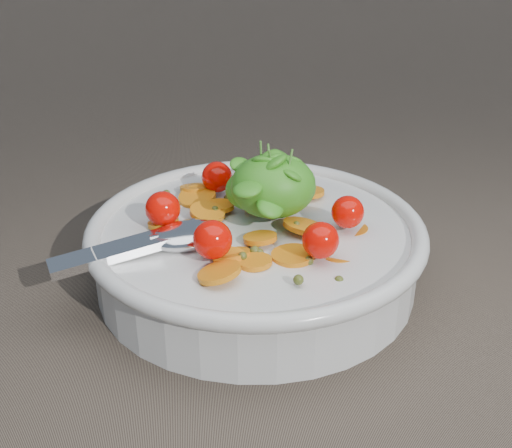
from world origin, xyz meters
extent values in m
plane|color=brown|center=(0.00, 0.00, 0.00)|extent=(6.00, 6.00, 0.00)
cylinder|color=silver|center=(-0.02, 0.02, 0.03)|extent=(0.30, 0.30, 0.06)
torus|color=silver|center=(-0.02, 0.02, 0.06)|extent=(0.31, 0.31, 0.02)
cylinder|color=silver|center=(-0.02, 0.02, 0.00)|extent=(0.15, 0.15, 0.01)
cylinder|color=brown|center=(-0.02, 0.02, 0.03)|extent=(0.27, 0.27, 0.04)
cylinder|color=orange|center=(-0.03, -0.04, 0.06)|extent=(0.04, 0.04, 0.01)
cylinder|color=orange|center=(-0.05, -0.03, 0.06)|extent=(0.04, 0.04, 0.01)
cylinder|color=orange|center=(-0.01, 0.06, 0.06)|extent=(0.04, 0.04, 0.01)
cylinder|color=orange|center=(0.00, -0.04, 0.06)|extent=(0.04, 0.05, 0.02)
cylinder|color=orange|center=(-0.06, 0.05, 0.07)|extent=(0.04, 0.04, 0.01)
cylinder|color=orange|center=(0.01, -0.03, 0.06)|extent=(0.05, 0.05, 0.01)
cylinder|color=orange|center=(0.01, 0.08, 0.06)|extent=(0.04, 0.04, 0.02)
cylinder|color=orange|center=(0.07, 0.01, 0.05)|extent=(0.05, 0.05, 0.01)
cylinder|color=orange|center=(-0.05, -0.02, 0.06)|extent=(0.05, 0.05, 0.01)
cylinder|color=orange|center=(0.02, 0.01, 0.06)|extent=(0.05, 0.05, 0.02)
cylinder|color=orange|center=(-0.05, 0.06, 0.06)|extent=(0.04, 0.04, 0.01)
cylinder|color=orange|center=(-0.06, -0.06, 0.06)|extent=(0.05, 0.05, 0.02)
cylinder|color=orange|center=(-0.09, 0.01, 0.06)|extent=(0.04, 0.04, 0.01)
cylinder|color=orange|center=(-0.02, -0.01, 0.06)|extent=(0.04, 0.04, 0.01)
cylinder|color=orange|center=(0.05, -0.03, 0.05)|extent=(0.03, 0.03, 0.01)
cylinder|color=orange|center=(-0.07, 0.11, 0.06)|extent=(0.05, 0.05, 0.02)
cylinder|color=orange|center=(0.04, 0.09, 0.06)|extent=(0.04, 0.04, 0.01)
cylinder|color=orange|center=(-0.01, 0.10, 0.06)|extent=(0.03, 0.03, 0.01)
cylinder|color=orange|center=(-0.10, 0.03, 0.06)|extent=(0.04, 0.04, 0.01)
cylinder|color=orange|center=(-0.07, 0.09, 0.06)|extent=(0.04, 0.05, 0.02)
cylinder|color=orange|center=(0.08, 0.06, 0.05)|extent=(0.04, 0.04, 0.01)
cylinder|color=orange|center=(0.00, 0.09, 0.06)|extent=(0.03, 0.03, 0.01)
sphere|color=#48501A|center=(-0.03, -0.02, 0.06)|extent=(0.01, 0.01, 0.01)
sphere|color=#48501A|center=(-0.04, 0.09, 0.06)|extent=(0.01, 0.01, 0.01)
sphere|color=#48501A|center=(0.02, -0.04, 0.06)|extent=(0.01, 0.01, 0.01)
sphere|color=#48501A|center=(-0.01, 0.09, 0.06)|extent=(0.01, 0.01, 0.01)
sphere|color=#48501A|center=(-0.04, -0.04, 0.06)|extent=(0.01, 0.01, 0.01)
sphere|color=#48501A|center=(-0.03, 0.09, 0.06)|extent=(0.01, 0.01, 0.01)
sphere|color=#48501A|center=(-0.10, 0.10, 0.06)|extent=(0.01, 0.01, 0.01)
sphere|color=#48501A|center=(-0.07, 0.05, 0.06)|extent=(0.01, 0.01, 0.01)
sphere|color=#48501A|center=(0.02, -0.03, 0.06)|extent=(0.01, 0.01, 0.01)
sphere|color=#48501A|center=(0.02, 0.00, 0.06)|extent=(0.01, 0.01, 0.01)
sphere|color=#48501A|center=(-0.06, -0.02, 0.06)|extent=(0.01, 0.01, 0.01)
sphere|color=#48501A|center=(0.04, -0.07, 0.06)|extent=(0.01, 0.01, 0.01)
sphere|color=#48501A|center=(0.02, 0.01, 0.07)|extent=(0.01, 0.01, 0.01)
sphere|color=#48501A|center=(-0.06, 0.05, 0.07)|extent=(0.01, 0.01, 0.01)
sphere|color=#48501A|center=(-0.02, -0.02, 0.06)|extent=(0.01, 0.01, 0.01)
sphere|color=#48501A|center=(0.00, -0.08, 0.06)|extent=(0.01, 0.01, 0.01)
sphere|color=#48501A|center=(-0.02, 0.13, 0.06)|extent=(0.01, 0.01, 0.01)
sphere|color=red|center=(0.06, 0.01, 0.08)|extent=(0.03, 0.03, 0.03)
sphere|color=red|center=(0.01, 0.10, 0.08)|extent=(0.03, 0.03, 0.03)
sphere|color=red|center=(-0.05, 0.10, 0.08)|extent=(0.03, 0.03, 0.03)
sphere|color=red|center=(-0.10, 0.03, 0.08)|extent=(0.03, 0.03, 0.03)
sphere|color=red|center=(-0.06, -0.03, 0.08)|extent=(0.03, 0.03, 0.03)
sphere|color=red|center=(0.03, -0.04, 0.08)|extent=(0.03, 0.03, 0.03)
ellipsoid|color=green|center=(0.00, 0.04, 0.09)|extent=(0.08, 0.07, 0.06)
ellipsoid|color=green|center=(-0.02, 0.05, 0.08)|extent=(0.05, 0.05, 0.04)
ellipsoid|color=green|center=(-0.01, 0.02, 0.11)|extent=(0.03, 0.04, 0.02)
ellipsoid|color=green|center=(0.00, 0.03, 0.12)|extent=(0.03, 0.03, 0.03)
ellipsoid|color=green|center=(-0.01, 0.04, 0.10)|extent=(0.03, 0.03, 0.03)
ellipsoid|color=green|center=(0.00, 0.03, 0.12)|extent=(0.03, 0.03, 0.02)
ellipsoid|color=green|center=(0.01, 0.04, 0.11)|extent=(0.03, 0.03, 0.03)
ellipsoid|color=green|center=(-0.01, 0.01, 0.09)|extent=(0.03, 0.03, 0.02)
ellipsoid|color=green|center=(-0.01, 0.05, 0.10)|extent=(0.03, 0.03, 0.02)
ellipsoid|color=green|center=(0.00, 0.03, 0.10)|extent=(0.03, 0.03, 0.03)
ellipsoid|color=green|center=(0.01, 0.08, 0.10)|extent=(0.04, 0.04, 0.03)
ellipsoid|color=green|center=(0.00, 0.03, 0.10)|extent=(0.03, 0.03, 0.02)
ellipsoid|color=green|center=(0.00, 0.03, 0.10)|extent=(0.03, 0.02, 0.02)
ellipsoid|color=green|center=(0.00, 0.03, 0.11)|extent=(0.02, 0.02, 0.01)
ellipsoid|color=green|center=(0.01, 0.02, 0.11)|extent=(0.02, 0.03, 0.02)
ellipsoid|color=green|center=(0.02, 0.03, 0.11)|extent=(0.02, 0.02, 0.01)
ellipsoid|color=green|center=(-0.03, 0.06, 0.11)|extent=(0.02, 0.02, 0.02)
ellipsoid|color=green|center=(0.00, 0.03, 0.11)|extent=(0.03, 0.02, 0.02)
ellipsoid|color=green|center=(-0.01, 0.00, 0.09)|extent=(0.03, 0.03, 0.03)
ellipsoid|color=green|center=(-0.01, 0.04, 0.12)|extent=(0.03, 0.03, 0.03)
ellipsoid|color=green|center=(0.00, 0.03, 0.12)|extent=(0.02, 0.02, 0.02)
ellipsoid|color=green|center=(-0.03, 0.01, 0.10)|extent=(0.03, 0.03, 0.02)
ellipsoid|color=green|center=(-0.03, 0.04, 0.09)|extent=(0.03, 0.03, 0.02)
ellipsoid|color=green|center=(-0.01, 0.04, 0.12)|extent=(0.03, 0.03, 0.01)
ellipsoid|color=green|center=(0.02, 0.03, 0.09)|extent=(0.03, 0.02, 0.02)
ellipsoid|color=green|center=(-0.03, 0.05, 0.09)|extent=(0.03, 0.02, 0.01)
cylinder|color=#4C8C33|center=(-0.01, 0.05, 0.11)|extent=(0.00, 0.00, 0.05)
cylinder|color=#4C8C33|center=(0.01, 0.02, 0.11)|extent=(0.01, 0.01, 0.05)
cylinder|color=#4C8C33|center=(0.00, 0.03, 0.11)|extent=(0.01, 0.01, 0.05)
cylinder|color=#4C8C33|center=(-0.01, 0.04, 0.11)|extent=(0.01, 0.01, 0.05)
ellipsoid|color=silver|center=(-0.08, 0.00, 0.06)|extent=(0.08, 0.07, 0.02)
cube|color=silver|center=(-0.13, -0.01, 0.06)|extent=(0.13, 0.06, 0.02)
cylinder|color=silver|center=(-0.10, 0.00, 0.07)|extent=(0.03, 0.02, 0.01)
cube|color=white|center=(0.08, 0.16, 0.00)|extent=(0.14, 0.13, 0.01)
camera|label=1|loc=(-0.07, -0.50, 0.33)|focal=45.00mm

